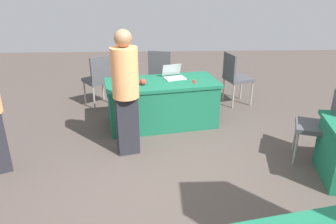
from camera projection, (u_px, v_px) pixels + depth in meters
name	position (u px, v px, depth m)	size (l,w,h in m)	color
ground_plane	(170.00, 187.00, 3.77)	(14.40, 14.40, 0.00)	#4C423D
table_foreground	(162.00, 103.00, 5.23)	(1.86, 1.13, 0.72)	#196647
chair_near_front	(321.00, 122.00, 4.12)	(0.57, 0.57, 0.95)	#9E9993
chair_tucked_right	(161.00, 71.00, 6.25)	(0.52, 0.52, 0.97)	#9E9993
chair_by_pillar	(235.00, 75.00, 5.99)	(0.55, 0.55, 0.96)	#9E9993
chair_back_row	(99.00, 77.00, 5.93)	(0.61, 0.61, 0.95)	#9E9993
person_attendee_standing	(126.00, 88.00, 4.16)	(0.42, 0.42, 1.67)	#26262D
laptop_silver	(174.00, 76.00, 5.25)	(0.39, 0.38, 0.21)	silver
yarn_ball	(143.00, 82.00, 4.91)	(0.10, 0.10, 0.10)	#B2382D
scissors_red	(194.00, 82.00, 5.08)	(0.18, 0.04, 0.01)	red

